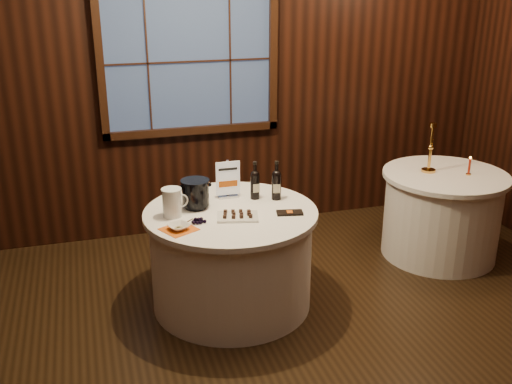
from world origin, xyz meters
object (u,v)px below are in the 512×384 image
object	(u,v)px
chocolate_plate	(238,216)
main_table	(231,258)
cracker_bowl	(179,227)
brass_candlestick	(430,154)
chocolate_box	(290,213)
grape_bunch	(198,220)
port_bottle_right	(276,183)
side_table	(441,214)
red_candle	(469,168)
port_bottle_left	(255,183)
sign_stand	(228,185)
ice_bucket	(195,193)
glass_pitcher	(172,202)

from	to	relation	value
chocolate_plate	main_table	bearing A→B (deg)	95.50
cracker_bowl	brass_candlestick	xyz separation A→B (m)	(2.30, 0.62, 0.14)
chocolate_box	grape_bunch	world-z (taller)	grape_bunch
port_bottle_right	side_table	bearing A→B (deg)	20.45
brass_candlestick	side_table	bearing A→B (deg)	-35.40
side_table	chocolate_box	size ratio (longest dim) A/B	5.74
cracker_bowl	red_candle	size ratio (longest dim) A/B	0.85
side_table	brass_candlestick	xyz separation A→B (m)	(-0.12, 0.09, 0.54)
port_bottle_right	cracker_bowl	xyz separation A→B (m)	(-0.81, -0.36, -0.11)
port_bottle_left	port_bottle_right	size ratio (longest dim) A/B	0.97
sign_stand	port_bottle_left	distance (m)	0.21
main_table	grape_bunch	world-z (taller)	grape_bunch
main_table	grape_bunch	distance (m)	0.51
main_table	side_table	world-z (taller)	same
side_table	chocolate_plate	world-z (taller)	chocolate_plate
ice_bucket	glass_pitcher	world-z (taller)	ice_bucket
side_table	red_candle	xyz separation A→B (m)	(0.16, -0.09, 0.45)
ice_bucket	chocolate_box	world-z (taller)	ice_bucket
port_bottle_right	grape_bunch	world-z (taller)	port_bottle_right
sign_stand	ice_bucket	size ratio (longest dim) A/B	1.39
cracker_bowl	chocolate_box	bearing A→B (deg)	3.66
main_table	sign_stand	world-z (taller)	sign_stand
side_table	port_bottle_right	bearing A→B (deg)	-173.92
chocolate_box	grape_bunch	size ratio (longest dim) A/B	1.15
ice_bucket	glass_pitcher	bearing A→B (deg)	-149.40
ice_bucket	grape_bunch	distance (m)	0.30
side_table	chocolate_plate	size ratio (longest dim) A/B	3.31
sign_stand	red_candle	world-z (taller)	sign_stand
port_bottle_right	ice_bucket	bearing A→B (deg)	-165.47
port_bottle_left	glass_pitcher	world-z (taller)	port_bottle_left
side_table	chocolate_box	world-z (taller)	chocolate_box
grape_bunch	brass_candlestick	xyz separation A→B (m)	(2.15, 0.54, 0.14)
main_table	chocolate_box	size ratio (longest dim) A/B	6.80
port_bottle_right	port_bottle_left	bearing A→B (deg)	173.17
glass_pitcher	brass_candlestick	distance (m)	2.33
glass_pitcher	red_candle	bearing A→B (deg)	-1.19
grape_bunch	glass_pitcher	size ratio (longest dim) A/B	0.78
grape_bunch	glass_pitcher	world-z (taller)	glass_pitcher
sign_stand	chocolate_plate	xyz separation A→B (m)	(-0.03, -0.42, -0.09)
port_bottle_right	main_table	bearing A→B (deg)	-147.52
main_table	sign_stand	xyz separation A→B (m)	(0.05, 0.27, 0.49)
glass_pitcher	cracker_bowl	world-z (taller)	glass_pitcher
ice_bucket	port_bottle_right	bearing A→B (deg)	0.17
main_table	ice_bucket	world-z (taller)	ice_bucket
main_table	glass_pitcher	xyz separation A→B (m)	(-0.42, 0.02, 0.49)
ice_bucket	red_candle	distance (m)	2.40
red_candle	brass_candlestick	bearing A→B (deg)	148.40
cracker_bowl	grape_bunch	bearing A→B (deg)	25.99
glass_pitcher	port_bottle_left	bearing A→B (deg)	9.09
red_candle	grape_bunch	bearing A→B (deg)	-171.34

